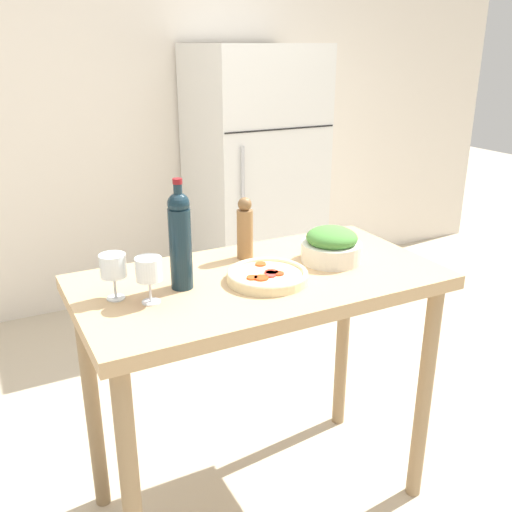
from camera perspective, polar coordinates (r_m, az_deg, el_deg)
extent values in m
plane|color=#BCAD93|center=(2.43, 0.37, -22.91)|extent=(14.00, 14.00, 0.00)
cube|color=silver|center=(3.78, -15.10, 14.23)|extent=(6.40, 0.06, 2.60)
cube|color=silver|center=(3.75, -0.30, 7.67)|extent=(0.73, 0.71, 1.67)
cube|color=black|center=(3.38, 2.53, 12.55)|extent=(0.72, 0.01, 0.01)
cylinder|color=#B2B2B7|center=(3.34, -1.29, 4.56)|extent=(0.02, 0.02, 0.75)
cube|color=tan|center=(1.92, 0.43, -2.64)|extent=(1.22, 0.63, 0.05)
cylinder|color=#967A55|center=(1.81, -12.34, -22.64)|extent=(0.06, 0.06, 0.89)
cylinder|color=#967A55|center=(2.25, 16.46, -13.31)|extent=(0.06, 0.06, 0.89)
cylinder|color=#967A55|center=(2.21, -16.07, -14.07)|extent=(0.06, 0.06, 0.89)
cylinder|color=#967A55|center=(2.58, 8.67, -7.99)|extent=(0.06, 0.06, 0.89)
cylinder|color=#142833|center=(1.79, -7.54, 0.69)|extent=(0.07, 0.07, 0.26)
sphere|color=#142833|center=(1.74, -7.76, 5.20)|extent=(0.07, 0.07, 0.07)
cylinder|color=#142833|center=(1.74, -7.81, 6.18)|extent=(0.03, 0.03, 0.06)
cylinder|color=maroon|center=(1.73, -7.87, 7.43)|extent=(0.03, 0.03, 0.02)
cylinder|color=silver|center=(1.74, -10.46, -4.53)|extent=(0.06, 0.06, 0.00)
cylinder|color=silver|center=(1.73, -10.53, -3.42)|extent=(0.01, 0.01, 0.07)
cylinder|color=white|center=(1.70, -10.68, -1.28)|extent=(0.08, 0.08, 0.07)
cylinder|color=maroon|center=(1.71, -10.62, -2.19)|extent=(0.07, 0.07, 0.01)
cylinder|color=silver|center=(1.79, -13.83, -4.10)|extent=(0.06, 0.06, 0.00)
cylinder|color=silver|center=(1.78, -13.93, -3.02)|extent=(0.01, 0.01, 0.07)
cylinder|color=white|center=(1.75, -14.12, -0.93)|extent=(0.08, 0.08, 0.07)
cylinder|color=maroon|center=(1.76, -14.04, -1.77)|extent=(0.07, 0.07, 0.01)
cylinder|color=olive|center=(2.04, -1.11, 2.18)|extent=(0.06, 0.06, 0.18)
sphere|color=brown|center=(2.01, -1.14, 5.20)|extent=(0.05, 0.05, 0.05)
cylinder|color=silver|center=(2.04, 7.53, 0.41)|extent=(0.21, 0.21, 0.07)
ellipsoid|color=#478438|center=(2.02, 7.60, 1.83)|extent=(0.18, 0.18, 0.08)
cylinder|color=beige|center=(1.86, 1.19, -2.14)|extent=(0.27, 0.27, 0.02)
torus|color=beige|center=(1.86, 1.20, -1.73)|extent=(0.27, 0.27, 0.02)
cylinder|color=red|center=(1.85, 2.27, -1.76)|extent=(0.04, 0.04, 0.01)
cylinder|color=red|center=(1.86, 1.47, -1.71)|extent=(0.03, 0.03, 0.01)
cylinder|color=red|center=(1.82, 0.54, -2.21)|extent=(0.05, 0.05, 0.01)
cylinder|color=#CD461A|center=(1.93, 0.46, -0.81)|extent=(0.04, 0.04, 0.01)
cylinder|color=red|center=(1.86, 1.56, -1.63)|extent=(0.05, 0.05, 0.01)
cylinder|color=#DA4319|center=(1.82, -0.39, -2.17)|extent=(0.04, 0.04, 0.01)
cylinder|color=red|center=(1.84, 1.38, -1.97)|extent=(0.03, 0.03, 0.01)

